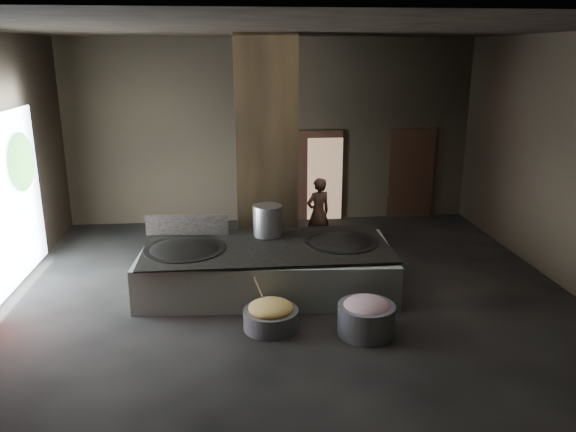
{
  "coord_description": "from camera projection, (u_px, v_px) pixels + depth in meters",
  "views": [
    {
      "loc": [
        -0.94,
        -9.35,
        4.14
      ],
      "look_at": [
        0.02,
        0.51,
        1.25
      ],
      "focal_mm": 35.0,
      "sensor_mm": 36.0,
      "label": 1
    }
  ],
  "objects": [
    {
      "name": "floor",
      "position": [
        289.0,
        292.0,
        10.19
      ],
      "size": [
        10.0,
        9.0,
        0.1
      ],
      "primitive_type": "cube",
      "color": "black",
      "rests_on": "ground"
    },
    {
      "name": "ceiling",
      "position": [
        290.0,
        26.0,
        8.9
      ],
      "size": [
        10.0,
        9.0,
        0.1
      ],
      "primitive_type": "cube",
      "color": "black",
      "rests_on": "back_wall"
    },
    {
      "name": "back_wall",
      "position": [
        271.0,
        132.0,
        13.9
      ],
      "size": [
        10.0,
        0.1,
        4.5
      ],
      "primitive_type": "cube",
      "color": "black",
      "rests_on": "ground"
    },
    {
      "name": "front_wall",
      "position": [
        339.0,
        265.0,
        5.2
      ],
      "size": [
        10.0,
        0.1,
        4.5
      ],
      "primitive_type": "cube",
      "color": "black",
      "rests_on": "ground"
    },
    {
      "name": "right_wall",
      "position": [
        570.0,
        163.0,
        10.02
      ],
      "size": [
        0.1,
        9.0,
        4.5
      ],
      "primitive_type": "cube",
      "color": "black",
      "rests_on": "ground"
    },
    {
      "name": "pillar",
      "position": [
        265.0,
        150.0,
        11.34
      ],
      "size": [
        1.2,
        1.2,
        4.5
      ],
      "primitive_type": "cube",
      "color": "black",
      "rests_on": "ground"
    },
    {
      "name": "hearth_platform",
      "position": [
        267.0,
        269.0,
        10.13
      ],
      "size": [
        4.57,
        2.41,
        0.77
      ],
      "primitive_type": "cube",
      "rotation": [
        0.0,
        0.0,
        -0.06
      ],
      "color": "#B2C4B0",
      "rests_on": "ground"
    },
    {
      "name": "platform_cap",
      "position": [
        267.0,
        246.0,
        10.01
      ],
      "size": [
        4.35,
        2.09,
        0.03
      ],
      "primitive_type": "cube",
      "color": "black",
      "rests_on": "hearth_platform"
    },
    {
      "name": "wok_left",
      "position": [
        185.0,
        253.0,
        9.85
      ],
      "size": [
        1.4,
        1.4,
        0.39
      ],
      "primitive_type": "ellipsoid",
      "color": "black",
      "rests_on": "hearth_platform"
    },
    {
      "name": "wok_left_rim",
      "position": [
        184.0,
        250.0,
        9.83
      ],
      "size": [
        1.43,
        1.43,
        0.05
      ],
      "primitive_type": "cylinder",
      "color": "black",
      "rests_on": "hearth_platform"
    },
    {
      "name": "wok_right",
      "position": [
        341.0,
        246.0,
        10.21
      ],
      "size": [
        1.3,
        1.3,
        0.37
      ],
      "primitive_type": "ellipsoid",
      "color": "black",
      "rests_on": "hearth_platform"
    },
    {
      "name": "wok_right_rim",
      "position": [
        341.0,
        243.0,
        10.19
      ],
      "size": [
        1.33,
        1.33,
        0.05
      ],
      "primitive_type": "cylinder",
      "color": "black",
      "rests_on": "hearth_platform"
    },
    {
      "name": "stock_pot",
      "position": [
        268.0,
        221.0,
        10.46
      ],
      "size": [
        0.54,
        0.54,
        0.58
      ],
      "primitive_type": "cylinder",
      "color": "#B6BBBF",
      "rests_on": "hearth_platform"
    },
    {
      "name": "splash_guard",
      "position": [
        187.0,
        225.0,
        10.53
      ],
      "size": [
        1.55,
        0.16,
        0.39
      ],
      "primitive_type": "cube",
      "rotation": [
        0.0,
        0.0,
        -0.06
      ],
      "color": "black",
      "rests_on": "hearth_platform"
    },
    {
      "name": "cook",
      "position": [
        318.0,
        213.0,
        12.19
      ],
      "size": [
        0.67,
        0.56,
        1.57
      ],
      "primitive_type": "imported",
      "rotation": [
        0.0,
        0.0,
        3.53
      ],
      "color": "brown",
      "rests_on": "ground"
    },
    {
      "name": "veg_basin",
      "position": [
        271.0,
        319.0,
        8.72
      ],
      "size": [
        1.01,
        1.01,
        0.32
      ],
      "primitive_type": "cylinder",
      "rotation": [
        0.0,
        0.0,
        -0.2
      ],
      "color": "slate",
      "rests_on": "ground"
    },
    {
      "name": "veg_fill",
      "position": [
        271.0,
        308.0,
        8.67
      ],
      "size": [
        0.7,
        0.7,
        0.22
      ],
      "primitive_type": "ellipsoid",
      "color": "#A2AE54",
      "rests_on": "veg_basin"
    },
    {
      "name": "ladle",
      "position": [
        260.0,
        292.0,
        8.74
      ],
      "size": [
        0.22,
        0.29,
        0.61
      ],
      "primitive_type": "cylinder",
      "rotation": [
        0.49,
        0.0,
        -0.64
      ],
      "color": "#B6BBBF",
      "rests_on": "veg_basin"
    },
    {
      "name": "meat_basin",
      "position": [
        366.0,
        319.0,
        8.53
      ],
      "size": [
        0.99,
        0.99,
        0.48
      ],
      "primitive_type": "cylinder",
      "rotation": [
        0.0,
        0.0,
        0.15
      ],
      "color": "slate",
      "rests_on": "ground"
    },
    {
      "name": "meat_fill",
      "position": [
        367.0,
        307.0,
        8.47
      ],
      "size": [
        0.72,
        0.72,
        0.28
      ],
      "primitive_type": "ellipsoid",
      "color": "#A76473",
      "rests_on": "meat_basin"
    },
    {
      "name": "doorway_near",
      "position": [
        319.0,
        177.0,
        14.23
      ],
      "size": [
        1.18,
        0.08,
        2.38
      ],
      "primitive_type": "cube",
      "color": "black",
      "rests_on": "ground"
    },
    {
      "name": "doorway_near_glow",
      "position": [
        325.0,
        179.0,
        14.24
      ],
      "size": [
        0.89,
        0.04,
        2.1
      ],
      "primitive_type": "cube",
      "color": "#8C6647",
      "rests_on": "ground"
    },
    {
      "name": "doorway_far",
      "position": [
        411.0,
        175.0,
        14.46
      ],
      "size": [
        1.18,
        0.08,
        2.38
      ],
      "primitive_type": "cube",
      "color": "black",
      "rests_on": "ground"
    },
    {
      "name": "doorway_far_glow",
      "position": [
        399.0,
        177.0,
        14.52
      ],
      "size": [
        0.9,
        0.04,
        2.12
      ],
      "primitive_type": "cube",
      "color": "#8C6647",
      "rests_on": "ground"
    },
    {
      "name": "tree_silhouette",
      "position": [
        21.0,
        162.0,
        10.35
      ],
      "size": [
        0.28,
        1.1,
        1.1
      ],
      "primitive_type": "ellipsoid",
      "color": "#194714",
      "rests_on": "left_opening"
    }
  ]
}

